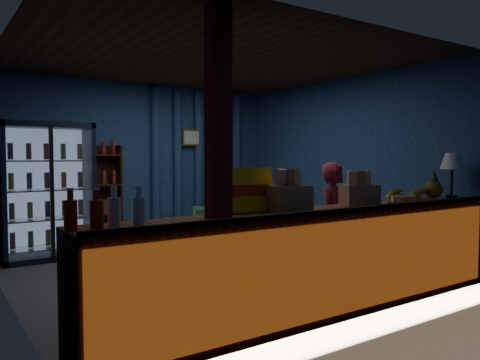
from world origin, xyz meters
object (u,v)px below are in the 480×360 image
object	(u,v)px
shopkeeper	(335,224)
table_lamp	(452,163)
green_chair	(224,225)
pastry_tray	(404,200)

from	to	relation	value
shopkeeper	table_lamp	bearing A→B (deg)	-37.67
shopkeeper	green_chair	xyz separation A→B (m)	(0.17, 2.61, -0.35)
table_lamp	green_chair	bearing A→B (deg)	108.23
pastry_tray	table_lamp	distance (m)	0.96
pastry_tray	table_lamp	size ratio (longest dim) A/B	0.95
shopkeeper	green_chair	size ratio (longest dim) A/B	1.86
green_chair	shopkeeper	bearing A→B (deg)	65.85
green_chair	pastry_tray	size ratio (longest dim) A/B	1.48
pastry_tray	table_lamp	world-z (taller)	table_lamp
pastry_tray	table_lamp	bearing A→B (deg)	0.71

